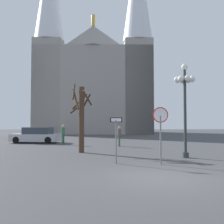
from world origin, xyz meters
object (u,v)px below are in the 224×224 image
at_px(bare_tree, 81,116).
at_px(parked_car_near_silver, 37,136).
at_px(street_lamp, 185,93).
at_px(pedestrian_standing, 119,134).
at_px(stop_sign, 160,124).
at_px(pedestrian_walking, 63,132).
at_px(one_way_arrow_sign, 116,135).
at_px(cathedral, 94,73).

relative_size(bare_tree, parked_car_near_silver, 0.97).
height_order(street_lamp, pedestrian_standing, street_lamp).
height_order(stop_sign, bare_tree, bare_tree).
distance_m(stop_sign, pedestrian_walking, 12.16).
bearing_deg(one_way_arrow_sign, bare_tree, 115.26).
height_order(cathedral, pedestrian_walking, cathedral).
relative_size(bare_tree, pedestrian_walking, 2.60).
distance_m(one_way_arrow_sign, pedestrian_walking, 10.92).
height_order(cathedral, pedestrian_standing, cathedral).
bearing_deg(stop_sign, parked_car_near_silver, 126.17).
relative_size(parked_car_near_silver, pedestrian_walking, 2.69).
bearing_deg(pedestrian_standing, stop_sign, -81.13).
bearing_deg(bare_tree, street_lamp, -22.84).
bearing_deg(street_lamp, parked_car_near_silver, 136.85).
xyz_separation_m(parked_car_near_silver, pedestrian_standing, (7.76, -3.72, 0.29)).
bearing_deg(pedestrian_walking, pedestrian_standing, -18.47).
relative_size(stop_sign, one_way_arrow_sign, 1.22).
distance_m(parked_car_near_silver, pedestrian_walking, 3.59).
bearing_deg(parked_car_near_silver, stop_sign, -53.83).
height_order(stop_sign, pedestrian_walking, stop_sign).
relative_size(one_way_arrow_sign, parked_car_near_silver, 0.47).
distance_m(one_way_arrow_sign, pedestrian_standing, 8.51).
height_order(street_lamp, bare_tree, street_lamp).
bearing_deg(pedestrian_standing, street_lamp, -63.70).
bearing_deg(pedestrian_walking, bare_tree, -69.96).
bearing_deg(one_way_arrow_sign, pedestrian_walking, 112.36).
bearing_deg(street_lamp, bare_tree, 157.16).
relative_size(one_way_arrow_sign, bare_tree, 0.48).
bearing_deg(parked_car_near_silver, bare_tree, -57.47).
bearing_deg(cathedral, stop_sign, -82.56).
distance_m(stop_sign, one_way_arrow_sign, 2.17).
distance_m(street_lamp, pedestrian_standing, 7.86).
bearing_deg(one_way_arrow_sign, cathedral, 93.88).
xyz_separation_m(bare_tree, pedestrian_walking, (-2.08, 5.71, -1.33)).
bearing_deg(pedestrian_standing, pedestrian_walking, 161.53).
bearing_deg(one_way_arrow_sign, pedestrian_standing, 85.15).
bearing_deg(stop_sign, pedestrian_standing, 98.87).
xyz_separation_m(cathedral, bare_tree, (0.14, -28.21, -8.57)).
bearing_deg(parked_car_near_silver, street_lamp, -43.15).
bearing_deg(bare_tree, cathedral, 90.28).
height_order(bare_tree, pedestrian_walking, bare_tree).
bearing_deg(cathedral, parked_car_near_silver, -103.32).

